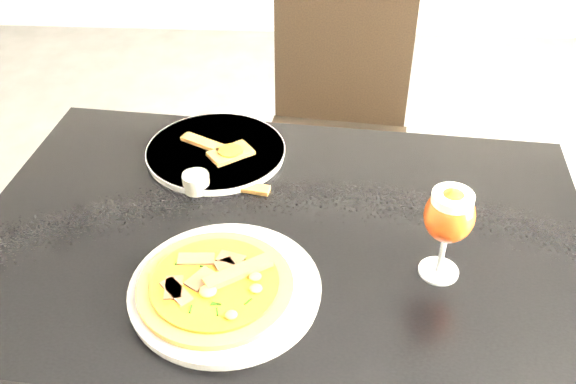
# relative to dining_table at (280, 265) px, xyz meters

# --- Properties ---
(dining_table) EXTENTS (1.27, 0.90, 0.75)m
(dining_table) POSITION_rel_dining_table_xyz_m (0.00, 0.00, 0.00)
(dining_table) COLOR black
(dining_table) RESTS_ON ground
(chair_far) EXTENTS (0.48, 0.48, 0.94)m
(chair_far) POSITION_rel_dining_table_xyz_m (0.12, 0.72, -0.14)
(chair_far) COLOR black
(chair_far) RESTS_ON ground
(plate_main) EXTENTS (0.35, 0.35, 0.02)m
(plate_main) POSITION_rel_dining_table_xyz_m (-0.08, -0.17, 0.10)
(plate_main) COLOR silver
(plate_main) RESTS_ON dining_table
(pizza) EXTENTS (0.27, 0.27, 0.03)m
(pizza) POSITION_rel_dining_table_xyz_m (-0.10, -0.17, 0.12)
(pizza) COLOR brown
(pizza) RESTS_ON plate_main
(plate_second) EXTENTS (0.32, 0.32, 0.02)m
(plate_second) POSITION_rel_dining_table_xyz_m (-0.16, 0.26, 0.10)
(plate_second) COLOR silver
(plate_second) RESTS_ON dining_table
(crust_scraps) EXTENTS (0.18, 0.13, 0.01)m
(crust_scraps) POSITION_rel_dining_table_xyz_m (-0.15, 0.25, 0.11)
(crust_scraps) COLOR brown
(crust_scraps) RESTS_ON plate_second
(loose_crust) EXTENTS (0.12, 0.05, 0.01)m
(loose_crust) POSITION_rel_dining_table_xyz_m (-0.09, 0.13, 0.09)
(loose_crust) COLOR brown
(loose_crust) RESTS_ON dining_table
(sauce_cup) EXTENTS (0.06, 0.06, 0.04)m
(sauce_cup) POSITION_rel_dining_table_xyz_m (-0.18, 0.13, 0.11)
(sauce_cup) COLOR beige
(sauce_cup) RESTS_ON dining_table
(beer_glass) EXTENTS (0.09, 0.09, 0.18)m
(beer_glass) POSITION_rel_dining_table_xyz_m (0.29, -0.10, 0.22)
(beer_glass) COLOR silver
(beer_glass) RESTS_ON dining_table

